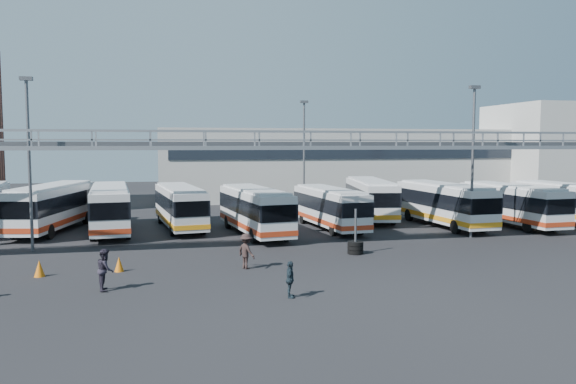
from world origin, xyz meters
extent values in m
plane|color=black|center=(0.00, 0.00, 0.00)|extent=(140.00, 140.00, 0.00)
cube|color=gray|center=(0.00, 5.00, 6.10)|extent=(50.00, 1.80, 0.22)
cube|color=gray|center=(0.00, 4.15, 7.05)|extent=(50.00, 0.10, 0.10)
cube|color=gray|center=(0.00, 5.85, 7.05)|extent=(50.00, 0.10, 0.10)
cube|color=#4C4F54|center=(0.00, 9.00, 6.30)|extent=(45.00, 0.50, 0.35)
cube|color=#9E9E99|center=(12.00, 38.00, 4.00)|extent=(42.00, 14.00, 8.00)
cube|color=#B2B2AD|center=(38.00, 32.00, 5.50)|extent=(14.00, 12.00, 11.00)
cylinder|color=#4C4F54|center=(-16.00, 8.00, 5.00)|extent=(0.18, 0.18, 10.00)
cube|color=#4C4F54|center=(-16.00, 8.00, 10.10)|extent=(0.70, 0.35, 0.22)
cylinder|color=#4C4F54|center=(12.00, 7.00, 5.00)|extent=(0.18, 0.18, 10.00)
cube|color=#4C4F54|center=(12.00, 7.00, 10.10)|extent=(0.70, 0.35, 0.22)
cylinder|color=#4C4F54|center=(4.00, 22.00, 5.00)|extent=(0.18, 0.18, 10.00)
cube|color=#4C4F54|center=(4.00, 22.00, 10.10)|extent=(0.70, 0.35, 0.22)
cylinder|color=black|center=(-20.68, 20.68, 0.50)|extent=(0.43, 1.03, 1.00)
cube|color=silver|center=(-16.29, 15.85, 1.85)|extent=(4.64, 11.41, 2.78)
cube|color=black|center=(-16.29, 15.85, 2.18)|extent=(4.71, 11.48, 1.11)
cube|color=#A93114|center=(-16.29, 15.85, 0.86)|extent=(4.69, 11.47, 0.35)
cube|color=silver|center=(-16.29, 15.85, 3.32)|extent=(4.17, 10.27, 0.16)
cylinder|color=black|center=(-18.10, 12.58, 0.51)|extent=(0.49, 1.05, 1.01)
cylinder|color=black|center=(-15.85, 12.14, 0.51)|extent=(0.49, 1.05, 1.01)
cylinder|color=black|center=(-16.72, 19.57, 0.51)|extent=(0.49, 1.05, 1.01)
cylinder|color=black|center=(-14.47, 19.13, 0.51)|extent=(0.49, 1.05, 1.01)
cube|color=silver|center=(-12.17, 14.39, 1.82)|extent=(3.47, 11.16, 2.75)
cube|color=black|center=(-12.17, 14.39, 2.15)|extent=(3.54, 11.23, 1.10)
cube|color=#A93114|center=(-12.17, 14.39, 0.85)|extent=(3.52, 11.22, 0.35)
cube|color=silver|center=(-12.17, 14.39, 3.27)|extent=(3.12, 10.05, 0.16)
cylinder|color=black|center=(-12.98, 10.79, 0.50)|extent=(0.39, 1.02, 1.00)
cylinder|color=black|center=(-10.73, 10.99, 0.50)|extent=(0.39, 1.02, 1.00)
cylinder|color=black|center=(-13.61, 17.79, 0.50)|extent=(0.39, 1.02, 1.00)
cylinder|color=black|center=(-11.36, 17.99, 0.50)|extent=(0.39, 1.02, 1.00)
cube|color=silver|center=(-7.24, 15.19, 1.73)|extent=(3.72, 10.65, 2.61)
cube|color=black|center=(-7.24, 15.19, 2.04)|extent=(3.79, 10.72, 1.04)
cube|color=orange|center=(-7.24, 15.19, 0.81)|extent=(3.78, 10.71, 0.33)
cube|color=silver|center=(-7.24, 15.19, 3.11)|extent=(3.35, 9.59, 0.15)
cylinder|color=black|center=(-7.85, 11.74, 0.47)|extent=(0.41, 0.98, 0.95)
cylinder|color=black|center=(-5.74, 12.02, 0.47)|extent=(0.41, 0.98, 0.95)
cylinder|color=black|center=(-8.73, 18.36, 0.47)|extent=(0.41, 0.98, 0.95)
cylinder|color=black|center=(-6.62, 18.64, 0.47)|extent=(0.41, 0.98, 0.95)
cube|color=silver|center=(-2.19, 11.32, 1.77)|extent=(3.83, 10.87, 2.66)
cube|color=black|center=(-2.19, 11.32, 2.08)|extent=(3.90, 10.94, 1.06)
cube|color=#A93114|center=(-2.19, 11.32, 0.82)|extent=(3.88, 10.93, 0.34)
cube|color=silver|center=(-2.19, 11.32, 3.17)|extent=(3.45, 9.78, 0.15)
cylinder|color=black|center=(-2.81, 7.80, 0.48)|extent=(0.42, 1.00, 0.97)
cylinder|color=black|center=(-0.65, 8.09, 0.48)|extent=(0.42, 1.00, 0.97)
cylinder|color=black|center=(-3.72, 14.55, 0.48)|extent=(0.42, 1.00, 0.97)
cylinder|color=black|center=(-1.57, 14.84, 0.48)|extent=(0.42, 1.00, 0.97)
cube|color=silver|center=(3.69, 12.67, 1.66)|extent=(3.20, 10.18, 2.50)
cube|color=black|center=(3.69, 12.67, 1.96)|extent=(3.26, 10.24, 1.00)
cube|color=#A93114|center=(3.69, 12.67, 0.77)|extent=(3.25, 10.23, 0.32)
cube|color=silver|center=(3.69, 12.67, 2.98)|extent=(2.88, 9.16, 0.15)
cylinder|color=black|center=(2.98, 9.39, 0.46)|extent=(0.36, 0.93, 0.91)
cylinder|color=black|center=(5.00, 9.57, 0.46)|extent=(0.36, 0.93, 0.91)
cylinder|color=black|center=(2.38, 15.76, 0.46)|extent=(0.36, 0.93, 0.91)
cylinder|color=black|center=(4.41, 15.95, 0.46)|extent=(0.36, 0.93, 0.91)
cube|color=silver|center=(8.61, 17.23, 1.82)|extent=(4.26, 11.21, 2.74)
cube|color=black|center=(8.61, 17.23, 2.14)|extent=(4.32, 11.28, 1.09)
cube|color=orange|center=(8.61, 17.23, 0.85)|extent=(4.31, 11.26, 0.35)
cube|color=silver|center=(8.61, 17.23, 3.26)|extent=(3.83, 10.09, 0.16)
cylinder|color=black|center=(6.92, 13.96, 0.50)|extent=(0.46, 1.03, 1.00)
cylinder|color=black|center=(9.14, 13.59, 0.50)|extent=(0.46, 1.03, 1.00)
cylinder|color=black|center=(8.07, 20.87, 0.50)|extent=(0.46, 1.03, 1.00)
cylinder|color=black|center=(10.29, 20.50, 0.50)|extent=(0.46, 1.03, 1.00)
cube|color=silver|center=(12.63, 12.06, 1.80)|extent=(3.07, 10.96, 2.71)
cube|color=black|center=(12.63, 12.06, 2.12)|extent=(3.14, 11.02, 1.08)
cube|color=orange|center=(12.63, 12.06, 0.84)|extent=(3.13, 11.01, 0.34)
cube|color=silver|center=(12.63, 12.06, 3.23)|extent=(2.77, 9.87, 0.16)
cylinder|color=black|center=(11.72, 8.54, 0.49)|extent=(0.35, 1.00, 0.99)
cylinder|color=black|center=(13.94, 8.66, 0.49)|extent=(0.35, 1.00, 0.99)
cylinder|color=black|center=(11.32, 15.46, 0.49)|extent=(0.35, 1.00, 0.99)
cylinder|color=black|center=(13.54, 15.59, 0.49)|extent=(0.35, 1.00, 0.99)
cube|color=silver|center=(17.87, 11.24, 1.74)|extent=(2.98, 10.59, 2.62)
cube|color=black|center=(17.87, 11.24, 2.05)|extent=(3.04, 10.66, 1.05)
cube|color=#A93114|center=(17.87, 11.24, 0.81)|extent=(3.03, 10.64, 0.33)
cube|color=silver|center=(17.87, 11.24, 3.12)|extent=(2.68, 9.53, 0.15)
cylinder|color=black|center=(17.00, 7.83, 0.48)|extent=(0.34, 0.97, 0.95)
cylinder|color=black|center=(19.13, 7.95, 0.48)|extent=(0.34, 0.97, 0.95)
cylinder|color=black|center=(16.61, 14.52, 0.48)|extent=(0.34, 0.97, 0.95)
cylinder|color=black|center=(18.75, 14.64, 0.48)|extent=(0.34, 0.97, 0.95)
cube|color=silver|center=(23.06, 11.25, 1.74)|extent=(3.69, 10.72, 2.63)
cube|color=black|center=(23.06, 11.25, 2.05)|extent=(3.76, 10.79, 1.05)
cube|color=orange|center=(23.06, 11.25, 0.81)|extent=(3.75, 10.78, 0.33)
cube|color=silver|center=(23.06, 11.25, 3.13)|extent=(3.32, 9.65, 0.15)
cylinder|color=black|center=(21.57, 14.45, 0.48)|extent=(0.40, 0.98, 0.95)
cylinder|color=black|center=(23.70, 14.72, 0.48)|extent=(0.40, 0.98, 0.95)
imported|color=#221E2A|center=(-10.82, -2.26, 0.91)|extent=(0.75, 0.93, 1.82)
imported|color=black|center=(-4.26, 0.62, 0.90)|extent=(1.16, 1.35, 1.81)
imported|color=#1B2831|center=(-3.26, -5.13, 0.76)|extent=(0.60, 0.96, 1.53)
cone|color=#CE650B|center=(-10.54, 1.33, 0.37)|extent=(0.51, 0.51, 0.74)
cone|color=#CE650B|center=(-14.18, 1.01, 0.40)|extent=(0.64, 0.64, 0.80)
cylinder|color=black|center=(2.42, 3.13, 0.13)|extent=(0.91, 0.91, 0.22)
cylinder|color=black|center=(2.42, 3.13, 0.37)|extent=(0.91, 0.91, 0.22)
cylinder|color=black|center=(2.42, 3.13, 0.61)|extent=(0.91, 0.91, 0.22)
cylinder|color=#4C4F54|center=(2.42, 3.13, 1.31)|extent=(0.13, 0.13, 2.61)
camera|label=1|loc=(-8.13, -27.28, 6.32)|focal=35.00mm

